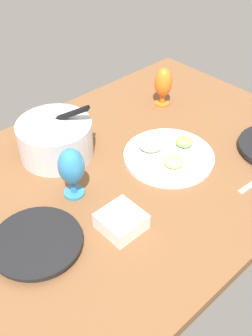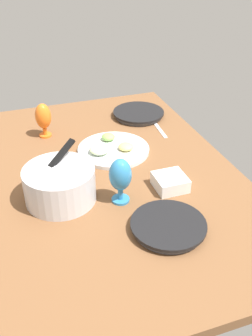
% 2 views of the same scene
% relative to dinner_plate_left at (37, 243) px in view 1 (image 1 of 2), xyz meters
% --- Properties ---
extents(ground_plane, '(1.60, 1.04, 0.04)m').
position_rel_dinner_plate_left_xyz_m(ground_plane, '(0.41, 0.07, -0.04)').
color(ground_plane, brown).
extents(dinner_plate_left, '(0.26, 0.26, 0.03)m').
position_rel_dinner_plate_left_xyz_m(dinner_plate_left, '(0.00, 0.00, 0.00)').
color(dinner_plate_left, '#4C4C51').
rests_on(dinner_plate_left, ground_plane).
extents(mixing_bowl, '(0.27, 0.27, 0.20)m').
position_rel_dinner_plate_left_xyz_m(mixing_bowl, '(0.30, 0.32, 0.06)').
color(mixing_bowl, silver).
rests_on(mixing_bowl, ground_plane).
extents(fruit_platter, '(0.33, 0.33, 0.05)m').
position_rel_dinner_plate_left_xyz_m(fruit_platter, '(0.58, 0.02, -0.00)').
color(fruit_platter, silver).
rests_on(fruit_platter, ground_plane).
extents(hurricane_glass_orange, '(0.08, 0.08, 0.17)m').
position_rel_dinner_plate_left_xyz_m(hurricane_glass_orange, '(0.84, 0.29, 0.09)').
color(hurricane_glass_orange, orange).
rests_on(hurricane_glass_orange, ground_plane).
extents(hurricane_glass_blue, '(0.09, 0.09, 0.18)m').
position_rel_dinner_plate_left_xyz_m(hurricane_glass_blue, '(0.21, 0.10, 0.10)').
color(hurricane_glass_blue, teal).
rests_on(hurricane_glass_blue, ground_plane).
extents(square_bowl_white, '(0.12, 0.12, 0.05)m').
position_rel_dinner_plate_left_xyz_m(square_bowl_white, '(0.23, -0.11, 0.01)').
color(square_bowl_white, white).
rests_on(square_bowl_white, ground_plane).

